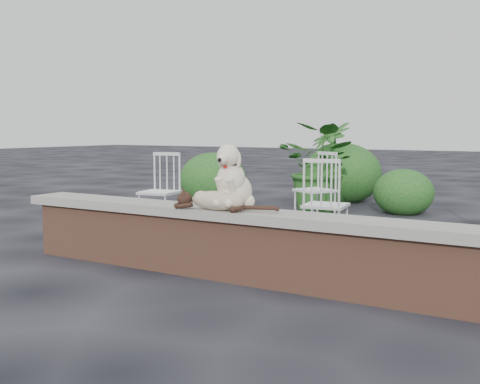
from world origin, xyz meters
The scene contains 11 objects.
ground centered at (0.00, 0.00, 0.00)m, with size 60.00×60.00×0.00m, color black.
brick_wall centered at (0.00, 0.00, 0.25)m, with size 6.00×0.30×0.50m, color brown.
capstone centered at (0.00, 0.00, 0.54)m, with size 6.20×0.40×0.08m, color slate.
dog centered at (-0.89, 0.03, 0.85)m, with size 0.35×0.47×0.54m, color beige, non-canonical shape.
cat centered at (-0.97, -0.12, 0.67)m, with size 1.05×0.25×0.18m, color tan, non-canonical shape.
chair_a centered at (-2.95, 1.62, 0.47)m, with size 0.56×0.56×0.94m, color silver, non-canonical shape.
chair_b centered at (-1.39, 2.83, 0.47)m, with size 0.56×0.56×0.94m, color silver, non-canonical shape.
chair_c centered at (-0.70, 1.52, 0.47)m, with size 0.56×0.56×0.94m, color silver, non-canonical shape.
potted_plant_a centered at (-1.82, 4.05, 0.66)m, with size 1.19×1.03×1.32m, color #14461A.
potted_plant_b centered at (-2.07, 4.99, 0.67)m, with size 0.75×0.75×1.34m, color #14461A.
shrubbery centered at (-2.35, 4.77, 0.42)m, with size 4.01×2.54×1.05m.
Camera 1 is at (1.59, -4.02, 1.24)m, focal length 43.62 mm.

